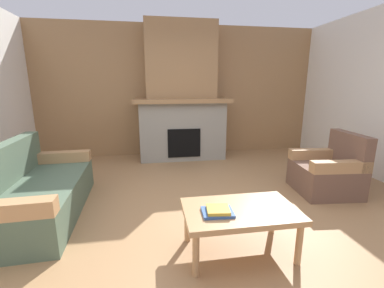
{
  "coord_description": "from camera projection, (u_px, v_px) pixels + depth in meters",
  "views": [
    {
      "loc": [
        -0.62,
        -2.57,
        1.49
      ],
      "look_at": [
        -0.03,
        1.09,
        0.63
      ],
      "focal_mm": 23.79,
      "sensor_mm": 36.0,
      "label": 1
    }
  ],
  "objects": [
    {
      "name": "ground",
      "position": [
        210.0,
        219.0,
        2.91
      ],
      "size": [
        9.0,
        9.0,
        0.0
      ],
      "primitive_type": "plane",
      "color": "#9E754C"
    },
    {
      "name": "wall_back_wood_panel",
      "position": [
        179.0,
        92.0,
        5.49
      ],
      "size": [
        6.0,
        0.12,
        2.7
      ],
      "primitive_type": "cube",
      "color": "#997047",
      "rests_on": "ground"
    },
    {
      "name": "fireplace",
      "position": [
        181.0,
        101.0,
        5.17
      ],
      "size": [
        1.9,
        0.82,
        2.7
      ],
      "color": "gray",
      "rests_on": "ground"
    },
    {
      "name": "couch",
      "position": [
        35.0,
        192.0,
        2.92
      ],
      "size": [
        0.92,
        1.84,
        0.85
      ],
      "color": "#4C604C",
      "rests_on": "ground"
    },
    {
      "name": "armchair",
      "position": [
        328.0,
        172.0,
        3.58
      ],
      "size": [
        0.83,
        0.83,
        0.85
      ],
      "color": "brown",
      "rests_on": "ground"
    },
    {
      "name": "coffee_table",
      "position": [
        240.0,
        214.0,
        2.25
      ],
      "size": [
        1.0,
        0.6,
        0.43
      ],
      "color": "tan",
      "rests_on": "ground"
    },
    {
      "name": "book_stack_near_edge",
      "position": [
        218.0,
        211.0,
        2.15
      ],
      "size": [
        0.27,
        0.22,
        0.05
      ],
      "color": "#335699",
      "rests_on": "coffee_table"
    }
  ]
}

